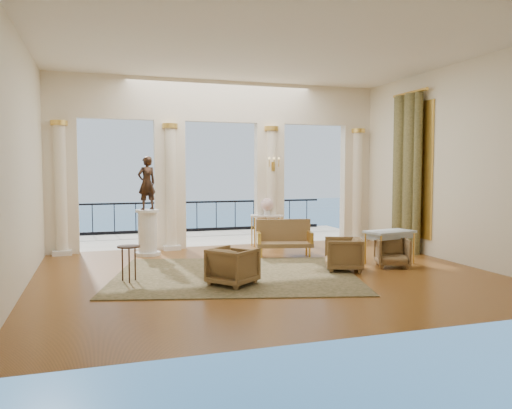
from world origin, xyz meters
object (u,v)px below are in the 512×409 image
object	(u,v)px
console_table	(267,220)
side_table	(129,251)
armchair_d	(233,264)
armchair_c	(343,252)
settee	(284,238)
pedestal	(148,233)
armchair_b	(392,251)
game_table	(390,234)
statue	(147,183)
armchair_a	(230,264)

from	to	relation	value
console_table	side_table	size ratio (longest dim) A/B	1.40
armchair_d	side_table	xyz separation A→B (m)	(-1.80, 0.83, 0.21)
armchair_c	settee	distance (m)	2.09
settee	pedestal	xyz separation A→B (m)	(-3.17, 1.14, 0.10)
armchair_b	game_table	size ratio (longest dim) A/B	0.59
armchair_c	console_table	bearing A→B (deg)	-151.83
pedestal	statue	world-z (taller)	statue
statue	armchair_b	bearing A→B (deg)	124.34
armchair_d	pedestal	world-z (taller)	pedestal
armchair_d	console_table	size ratio (longest dim) A/B	0.79
settee	pedestal	size ratio (longest dim) A/B	1.27
armchair_c	pedestal	world-z (taller)	pedestal
armchair_b	console_table	xyz separation A→B (m)	(-1.62, 3.69, 0.36)
console_table	side_table	world-z (taller)	console_table
armchair_c	pedestal	xyz separation A→B (m)	(-3.73, 3.15, 0.16)
game_table	pedestal	size ratio (longest dim) A/B	1.04
settee	game_table	distance (m)	2.53
armchair_a	statue	world-z (taller)	statue
settee	game_table	bearing A→B (deg)	-26.62
armchair_d	armchair_b	bearing A→B (deg)	-118.85
console_table	armchair_a	bearing A→B (deg)	-99.63
game_table	armchair_b	bearing A→B (deg)	-125.12
side_table	armchair_d	bearing A→B (deg)	-24.69
armchair_d	settee	distance (m)	3.27
pedestal	side_table	size ratio (longest dim) A/B	1.64
armchair_b	armchair_d	world-z (taller)	armchair_d
armchair_b	pedestal	xyz separation A→B (m)	(-4.94, 3.10, 0.20)
armchair_b	statue	distance (m)	6.00
armchair_a	side_table	distance (m)	1.91
armchair_b	side_table	world-z (taller)	armchair_b
armchair_c	console_table	xyz separation A→B (m)	(-0.42, 3.73, 0.33)
armchair_d	side_table	size ratio (longest dim) A/B	1.11
settee	side_table	size ratio (longest dim) A/B	2.10
pedestal	console_table	bearing A→B (deg)	10.00
armchair_c	armchair_a	bearing A→B (deg)	-61.81
settee	armchair_a	bearing A→B (deg)	-116.71
armchair_c	pedestal	size ratio (longest dim) A/B	0.67
settee	side_table	xyz separation A→B (m)	(-3.78, -1.77, 0.15)
armchair_b	settee	bearing A→B (deg)	153.22
game_table	pedestal	world-z (taller)	pedestal
armchair_c	settee	xyz separation A→B (m)	(-0.57, 2.01, 0.06)
armchair_d	side_table	world-z (taller)	armchair_d
armchair_b	settee	distance (m)	2.65
armchair_a	console_table	distance (m)	4.55
armchair_d	game_table	world-z (taller)	armchair_d
armchair_b	game_table	world-z (taller)	game_table
statue	pedestal	bearing A→B (deg)	66.48
settee	game_table	size ratio (longest dim) A/B	1.22
armchair_d	game_table	xyz separation A→B (m)	(3.90, 0.97, 0.28)
armchair_b	side_table	distance (m)	5.56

